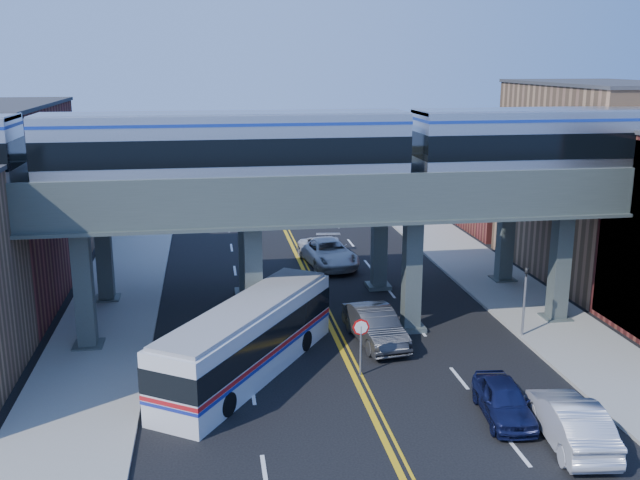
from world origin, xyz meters
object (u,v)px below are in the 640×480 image
object	(u,v)px
car_lane_b	(375,326)
car_lane_c	(328,252)
transit_train	(226,149)
car_lane_a	(504,400)
car_lane_d	(330,251)
stop_sign	(361,338)
transit_bus	(248,340)
traffic_signal	(525,294)
car_parked_curb	(571,422)

from	to	relation	value
car_lane_b	car_lane_c	distance (m)	13.88
transit_train	car_lane_b	xyz separation A→B (m)	(6.93, -1.45, -8.60)
car_lane_a	car_lane_d	xyz separation A→B (m)	(-2.84, 22.93, 0.00)
stop_sign	car_lane_a	bearing A→B (deg)	-44.69
stop_sign	car_lane_d	world-z (taller)	stop_sign
transit_bus	transit_train	bearing A→B (deg)	41.57
stop_sign	car_lane_c	size ratio (longest dim) A/B	0.42
traffic_signal	car_lane_c	bearing A→B (deg)	117.16
stop_sign	car_lane_c	distance (m)	17.51
car_lane_d	stop_sign	bearing A→B (deg)	-89.70
traffic_signal	car_lane_d	xyz separation A→B (m)	(-7.08, 15.32, -1.57)
car_lane_b	car_lane_d	size ratio (longest dim) A/B	1.05
transit_train	stop_sign	bearing A→B (deg)	-42.65
traffic_signal	car_lane_d	bearing A→B (deg)	114.80
transit_train	traffic_signal	world-z (taller)	transit_train
car_lane_a	car_lane_b	size ratio (longest dim) A/B	0.81
car_parked_curb	transit_train	bearing A→B (deg)	-38.20
traffic_signal	transit_bus	world-z (taller)	traffic_signal
stop_sign	traffic_signal	world-z (taller)	traffic_signal
car_parked_curb	car_lane_d	bearing A→B (deg)	-72.92
transit_bus	car_lane_d	size ratio (longest dim) A/B	2.25
transit_train	transit_bus	xyz separation A→B (m)	(0.59, -4.01, -7.90)
transit_bus	car_lane_b	distance (m)	6.87
transit_train	car_parked_curb	xyz separation A→B (m)	(11.70, -11.80, -8.62)
car_lane_c	car_parked_curb	size ratio (longest dim) A/B	1.21
transit_bus	car_lane_d	bearing A→B (deg)	12.17
car_lane_c	car_lane_d	bearing A→B (deg)	62.15
car_lane_d	car_parked_curb	distance (m)	25.50
car_lane_a	car_lane_c	size ratio (longest dim) A/B	0.69
traffic_signal	car_lane_d	distance (m)	16.95
traffic_signal	car_parked_curb	world-z (taller)	traffic_signal
transit_train	transit_bus	bearing A→B (deg)	-81.63
traffic_signal	car_lane_a	distance (m)	8.85
stop_sign	car_parked_curb	distance (m)	9.29
transit_train	car_parked_curb	world-z (taller)	transit_train
stop_sign	car_parked_curb	size ratio (longest dim) A/B	0.51
traffic_signal	transit_bus	distance (m)	13.90
car_lane_a	stop_sign	bearing A→B (deg)	141.87
traffic_signal	transit_train	bearing A→B (deg)	172.05
stop_sign	transit_bus	size ratio (longest dim) A/B	0.23
transit_train	stop_sign	size ratio (longest dim) A/B	19.87
transit_bus	stop_sign	bearing A→B (deg)	-68.40
car_lane_b	traffic_signal	bearing A→B (deg)	-10.85
traffic_signal	car_lane_b	world-z (taller)	traffic_signal
transit_bus	car_parked_curb	xyz separation A→B (m)	(11.11, -7.79, -0.72)
transit_bus	car_parked_curb	world-z (taller)	transit_bus
car_lane_b	car_parked_curb	xyz separation A→B (m)	(4.77, -10.34, -0.02)
transit_train	car_lane_a	distance (m)	16.45
transit_bus	car_lane_b	xyz separation A→B (m)	(6.34, 2.55, -0.69)
transit_train	car_lane_a	world-z (taller)	transit_train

